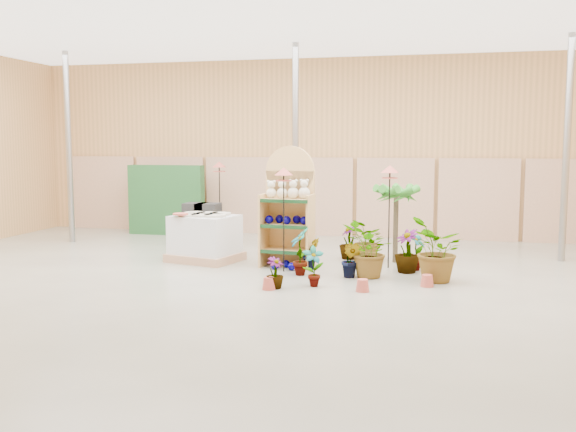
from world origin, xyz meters
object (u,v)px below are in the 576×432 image
display_shelf (289,211)px  potted_plant_2 (369,251)px  bird_table_front (284,175)px  pallet_stack (205,238)px

display_shelf → potted_plant_2: (1.63, -0.84, -0.57)m
bird_table_front → potted_plant_2: bearing=-7.7°
display_shelf → potted_plant_2: 1.92m
bird_table_front → potted_plant_2: size_ratio=1.99×
potted_plant_2 → pallet_stack: bearing=165.0°
pallet_stack → display_shelf: bearing=12.8°
display_shelf → pallet_stack: 1.85m
pallet_stack → bird_table_front: (1.80, -0.69, 1.32)m
bird_table_front → potted_plant_2: bird_table_front is taller
bird_table_front → pallet_stack: bearing=159.0°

